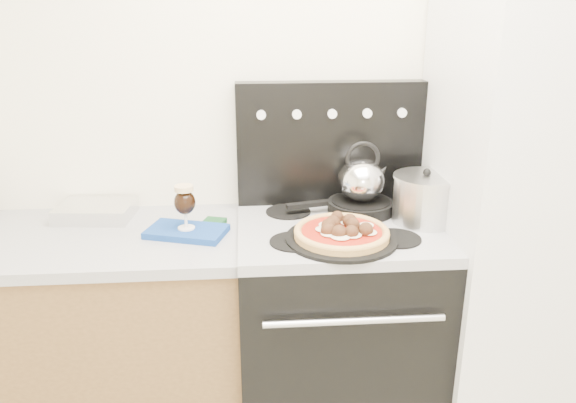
{
  "coord_description": "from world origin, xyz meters",
  "views": [
    {
      "loc": [
        -0.27,
        -0.77,
        1.71
      ],
      "look_at": [
        -0.12,
        1.05,
        1.06
      ],
      "focal_mm": 35.0,
      "sensor_mm": 36.0,
      "label": 1
    }
  ],
  "objects": [
    {
      "name": "stock_pot",
      "position": [
        0.41,
        1.19,
        1.01
      ],
      "size": [
        0.26,
        0.26,
        0.17
      ],
      "primitive_type": "cylinder",
      "rotation": [
        0.0,
        0.0,
        -0.08
      ],
      "color": "silver",
      "rests_on": "cooktop"
    },
    {
      "name": "skillet",
      "position": [
        0.19,
        1.3,
        0.94
      ],
      "size": [
        0.31,
        0.31,
        0.05
      ],
      "primitive_type": "cylinder",
      "rotation": [
        0.0,
        0.0,
        0.23
      ],
      "color": "black",
      "rests_on": "cooktop"
    },
    {
      "name": "foil_sheet",
      "position": [
        -0.87,
        1.38,
        0.93
      ],
      "size": [
        0.31,
        0.24,
        0.06
      ],
      "primitive_type": "cube",
      "rotation": [
        0.0,
        0.0,
        -0.09
      ],
      "color": "white",
      "rests_on": "countertop"
    },
    {
      "name": "pizza",
      "position": [
        0.07,
        1.03,
        0.96
      ],
      "size": [
        0.39,
        0.39,
        0.05
      ],
      "primitive_type": null,
      "rotation": [
        0.0,
        0.0,
        0.17
      ],
      "color": "tan",
      "rests_on": "pizza_pan"
    },
    {
      "name": "beer_glass",
      "position": [
        -0.49,
        1.17,
        1.01
      ],
      "size": [
        0.08,
        0.08,
        0.17
      ],
      "primitive_type": null,
      "rotation": [
        0.0,
        0.0,
        0.01
      ],
      "color": "black",
      "rests_on": "oven_mitt"
    },
    {
      "name": "tea_kettle",
      "position": [
        0.19,
        1.3,
        1.07
      ],
      "size": [
        0.2,
        0.2,
        0.2
      ],
      "primitive_type": null,
      "rotation": [
        0.0,
        0.0,
        -0.08
      ],
      "color": "silver",
      "rests_on": "skillet"
    },
    {
      "name": "backguard",
      "position": [
        0.08,
        1.45,
        1.17
      ],
      "size": [
        0.76,
        0.08,
        0.5
      ],
      "primitive_type": "cube",
      "color": "black",
      "rests_on": "cooktop"
    },
    {
      "name": "stove_body",
      "position": [
        0.08,
        1.18,
        0.44
      ],
      "size": [
        0.76,
        0.65,
        0.88
      ],
      "primitive_type": "cube",
      "color": "black",
      "rests_on": "ground"
    },
    {
      "name": "countertop",
      "position": [
        -1.02,
        1.2,
        0.88
      ],
      "size": [
        1.48,
        0.63,
        0.04
      ],
      "primitive_type": "cube",
      "color": "#A6A6AB",
      "rests_on": "base_cabinet"
    },
    {
      "name": "room_shell",
      "position": [
        0.0,
        0.29,
        1.25
      ],
      "size": [
        3.52,
        3.01,
        2.52
      ],
      "color": "#BDB69D",
      "rests_on": "ground"
    },
    {
      "name": "cooktop",
      "position": [
        0.08,
        1.18,
        0.9
      ],
      "size": [
        0.76,
        0.65,
        0.04
      ],
      "primitive_type": "cube",
      "color": "#ADADB2",
      "rests_on": "stove_body"
    },
    {
      "name": "base_cabinet",
      "position": [
        -1.02,
        1.2,
        0.43
      ],
      "size": [
        1.45,
        0.6,
        0.86
      ],
      "primitive_type": "cube",
      "color": "brown",
      "rests_on": "ground"
    },
    {
      "name": "oven_mitt",
      "position": [
        -0.49,
        1.17,
        0.91
      ],
      "size": [
        0.32,
        0.24,
        0.02
      ],
      "primitive_type": "cube",
      "rotation": [
        0.0,
        0.0,
        -0.31
      ],
      "color": "navy",
      "rests_on": "countertop"
    },
    {
      "name": "pizza_pan",
      "position": [
        0.07,
        1.03,
        0.93
      ],
      "size": [
        0.5,
        0.5,
        0.01
      ],
      "primitive_type": "cylinder",
      "rotation": [
        0.0,
        0.0,
        -0.3
      ],
      "color": "black",
      "rests_on": "cooktop"
    },
    {
      "name": "fridge",
      "position": [
        0.78,
        1.15,
        0.95
      ],
      "size": [
        0.64,
        0.68,
        1.9
      ],
      "primitive_type": "cube",
      "color": "silver",
      "rests_on": "ground"
    }
  ]
}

